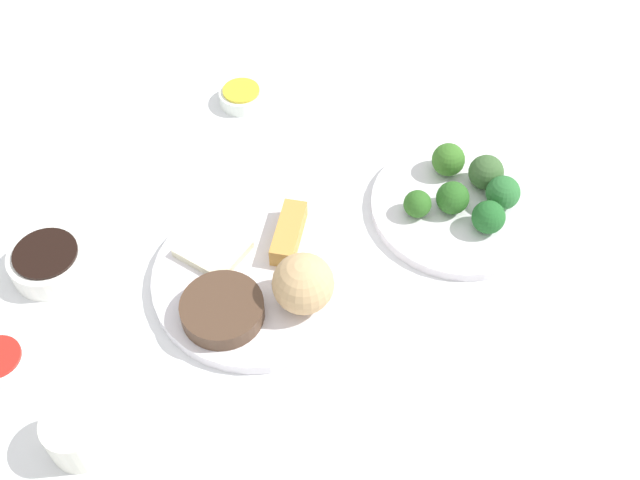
% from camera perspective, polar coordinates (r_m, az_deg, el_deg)
% --- Properties ---
extents(tabletop, '(2.20, 2.20, 0.02)m').
position_cam_1_polar(tabletop, '(0.98, -5.16, -3.25)').
color(tabletop, white).
rests_on(tabletop, ground).
extents(main_plate, '(0.27, 0.27, 0.02)m').
position_cam_1_polar(main_plate, '(0.96, -4.64, -2.95)').
color(main_plate, white).
rests_on(main_plate, tabletop).
extents(rice_scoop, '(0.07, 0.07, 0.07)m').
position_cam_1_polar(rice_scoop, '(0.90, -1.26, -3.26)').
color(rice_scoop, tan).
rests_on(rice_scoop, main_plate).
extents(spring_roll, '(0.03, 0.09, 0.03)m').
position_cam_1_polar(spring_roll, '(0.98, -2.33, 0.52)').
color(spring_roll, gold).
rests_on(spring_roll, main_plate).
extents(crab_rangoon_wonton, '(0.10, 0.09, 0.01)m').
position_cam_1_polar(crab_rangoon_wonton, '(0.98, -7.95, -0.67)').
color(crab_rangoon_wonton, beige).
rests_on(crab_rangoon_wonton, main_plate).
extents(stir_fry_heap, '(0.10, 0.10, 0.02)m').
position_cam_1_polar(stir_fry_heap, '(0.92, -7.27, -5.16)').
color(stir_fry_heap, '#4D3626').
rests_on(stir_fry_heap, main_plate).
extents(broccoli_plate, '(0.24, 0.24, 0.01)m').
position_cam_1_polar(broccoli_plate, '(1.05, 10.32, 2.46)').
color(broccoli_plate, white).
rests_on(broccoli_plate, tabletop).
extents(broccoli_floret_0, '(0.05, 0.05, 0.05)m').
position_cam_1_polar(broccoli_floret_0, '(1.06, 12.24, 4.94)').
color(broccoli_floret_0, '#3C6131').
rests_on(broccoli_floret_0, broccoli_plate).
extents(broccoli_floret_1, '(0.04, 0.04, 0.04)m').
position_cam_1_polar(broccoli_floret_1, '(1.02, 9.83, 3.11)').
color(broccoli_floret_1, '#2A6421').
rests_on(broccoli_floret_1, broccoli_plate).
extents(broccoli_floret_2, '(0.05, 0.05, 0.05)m').
position_cam_1_polar(broccoli_floret_2, '(1.04, 13.44, 3.44)').
color(broccoli_floret_2, '#2D7133').
rests_on(broccoli_floret_2, broccoli_plate).
extents(broccoli_floret_3, '(0.04, 0.04, 0.04)m').
position_cam_1_polar(broccoli_floret_3, '(1.01, 7.25, 2.67)').
color(broccoli_floret_3, '#2F6722').
rests_on(broccoli_floret_3, broccoli_plate).
extents(broccoli_floret_4, '(0.05, 0.05, 0.05)m').
position_cam_1_polar(broccoli_floret_4, '(1.07, 9.51, 5.91)').
color(broccoli_floret_4, '#3B7426').
rests_on(broccoli_floret_4, broccoli_plate).
extents(broccoli_floret_5, '(0.04, 0.04, 0.04)m').
position_cam_1_polar(broccoli_floret_5, '(1.01, 12.41, 1.67)').
color(broccoli_floret_5, '#216227').
rests_on(broccoli_floret_5, broccoli_plate).
extents(soy_sauce_bowl, '(0.10, 0.10, 0.03)m').
position_cam_1_polar(soy_sauce_bowl, '(1.02, -19.48, -1.58)').
color(soy_sauce_bowl, white).
rests_on(soy_sauce_bowl, tabletop).
extents(soy_sauce_bowl_liquid, '(0.08, 0.08, 0.00)m').
position_cam_1_polar(soy_sauce_bowl_liquid, '(1.01, -19.76, -0.95)').
color(soy_sauce_bowl_liquid, black).
rests_on(soy_sauce_bowl_liquid, soy_sauce_bowl).
extents(sauce_ramekin_sweet_and_sour, '(0.07, 0.07, 0.02)m').
position_cam_1_polar(sauce_ramekin_sweet_and_sour, '(0.96, -22.69, -8.39)').
color(sauce_ramekin_sweet_and_sour, white).
rests_on(sauce_ramekin_sweet_and_sour, tabletop).
extents(sauce_ramekin_hot_mustard, '(0.07, 0.07, 0.02)m').
position_cam_1_polar(sauce_ramekin_hot_mustard, '(1.19, -5.83, 10.53)').
color(sauce_ramekin_hot_mustard, white).
rests_on(sauce_ramekin_hot_mustard, tabletop).
extents(sauce_ramekin_hot_mustard_liquid, '(0.06, 0.06, 0.00)m').
position_cam_1_polar(sauce_ramekin_hot_mustard_liquid, '(1.18, -5.88, 10.99)').
color(sauce_ramekin_hot_mustard_liquid, gold).
rests_on(sauce_ramekin_hot_mustard_liquid, sauce_ramekin_hot_mustard).
extents(teacup, '(0.07, 0.07, 0.05)m').
position_cam_1_polar(teacup, '(0.87, -17.60, -13.55)').
color(teacup, silver).
rests_on(teacup, tabletop).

